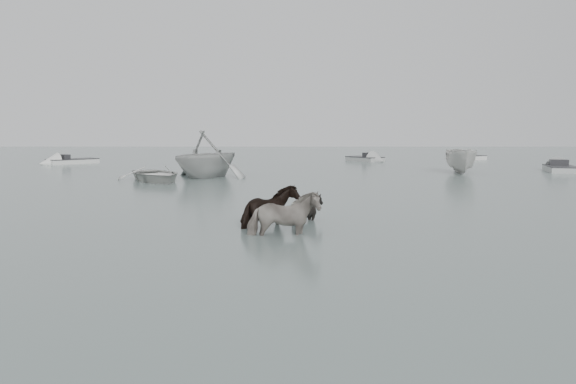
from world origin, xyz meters
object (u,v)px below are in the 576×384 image
object	(u,v)px
pony_pinto	(283,206)
rowboat_lead	(155,172)
pony_black	(308,202)
pony_dark	(271,200)

from	to	relation	value
pony_pinto	rowboat_lead	world-z (taller)	pony_pinto
pony_pinto	pony_black	distance (m)	2.48
pony_dark	rowboat_lead	xyz separation A→B (m)	(-6.48, 13.60, -0.29)
rowboat_lead	pony_dark	bearing A→B (deg)	-95.56
pony_dark	rowboat_lead	distance (m)	15.07
pony_pinto	pony_black	world-z (taller)	pony_pinto
pony_dark	rowboat_lead	world-z (taller)	pony_dark
pony_pinto	pony_black	size ratio (longest dim) A/B	1.60
pony_pinto	pony_dark	xyz separation A→B (m)	(-0.34, 1.40, -0.03)
pony_pinto	pony_black	bearing A→B (deg)	-23.85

